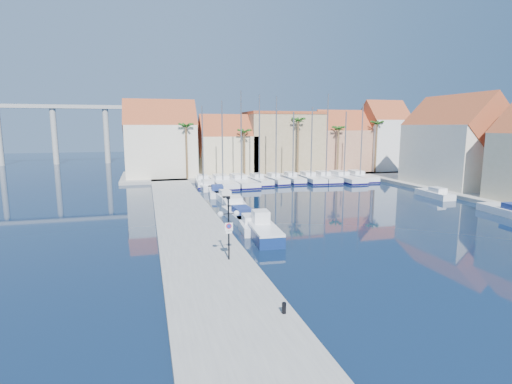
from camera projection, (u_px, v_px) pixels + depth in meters
The scene contains 38 objects.
ground at pixel (327, 253), 29.50m from camera, with size 260.00×260.00×0.00m, color black.
quay_west at pixel (186, 218), 39.94m from camera, with size 6.00×77.00×0.50m, color gray.
shore_north at pixel (267, 173), 77.73m from camera, with size 54.00×16.00×0.50m, color gray.
shore_east at pixel (501, 196), 52.12m from camera, with size 12.00×60.00×0.50m, color gray.
lamp_post at pixel (229, 218), 26.20m from camera, with size 1.47×0.39×4.31m.
bollard at pixel (284, 308), 18.96m from camera, with size 0.21×0.21×0.53m, color black.
fishing_boat at pixel (263, 230), 33.41m from camera, with size 2.44×6.28×2.16m.
motorboat_west_0 at pixel (250, 223), 36.52m from camera, with size 2.47×6.41×1.40m.
motorboat_west_1 at pixel (240, 215), 40.19m from camera, with size 2.56×6.98×1.40m.
motorboat_west_2 at pixel (234, 203), 46.18m from camera, with size 2.85×7.12×1.40m.
motorboat_west_3 at pixel (224, 196), 50.49m from camera, with size 1.93×5.37×1.40m.
motorboat_west_4 at pixel (217, 191), 54.68m from camera, with size 2.87×7.02×1.40m.
motorboat_west_5 at pixel (207, 185), 59.86m from camera, with size 2.42×6.94×1.40m.
motorboat_west_6 at pixel (203, 181), 64.41m from camera, with size 2.38×5.81×1.40m.
motorboat_east_0 at pixel (512, 211), 41.64m from camera, with size 2.90×7.43×1.40m.
motorboat_east_1 at pixel (435, 194), 52.67m from camera, with size 2.13×5.99×1.40m.
sailboat_0 at pixel (203, 182), 63.32m from camera, with size 2.80×8.74×12.41m.
sailboat_1 at pixel (222, 182), 63.19m from camera, with size 3.18×11.98×13.15m.
sailboat_2 at pixel (240, 181), 64.06m from camera, with size 3.78×11.80×14.72m.
sailboat_3 at pixel (258, 180), 65.07m from camera, with size 2.95×8.65×14.22m.
sailboat_4 at pixel (275, 179), 66.22m from camera, with size 2.65×8.41×14.03m.
sailboat_5 at pixel (292, 178), 67.40m from camera, with size 2.46×8.55×11.62m.
sailboat_6 at pixel (310, 178), 67.79m from camera, with size 3.04×9.93×12.44m.
sailboat_7 at pixel (325, 177), 68.35m from camera, with size 3.06×9.78×14.57m.
sailboat_8 at pixel (342, 178), 68.72m from camera, with size 3.44×11.71×11.71m.
sailboat_9 at pixel (358, 177), 69.83m from camera, with size 3.06×10.12×13.11m.
building_0 at pixel (161, 142), 70.52m from camera, with size 12.30×9.00×13.50m.
building_1 at pixel (227, 148), 73.86m from camera, with size 10.30×8.00×11.00m.
building_2 at pixel (282, 142), 77.54m from camera, with size 14.20×10.20×11.50m.
building_3 at pixel (340, 144), 79.80m from camera, with size 10.30×8.00×12.00m.
building_4 at pixel (383, 138), 81.03m from camera, with size 8.30×8.00×14.00m.
building_6 at pixel (455, 145), 59.65m from camera, with size 9.00×14.30×13.50m.
palm_0 at pixel (186, 128), 66.39m from camera, with size 2.60×2.60×10.15m.
palm_1 at pixel (244, 133), 69.17m from camera, with size 2.60×2.60×9.15m.
palm_2 at pixel (298, 122), 71.48m from camera, with size 2.60×2.60×11.15m.
palm_3 at pixel (339, 130), 73.81m from camera, with size 2.60×2.60×9.65m.
palm_4 at pixel (377, 125), 75.76m from camera, with size 2.60×2.60×10.65m.
viaduct at pixel (30, 122), 95.57m from camera, with size 48.00×2.20×14.45m.
Camera 1 is at (-12.62, -25.94, 9.31)m, focal length 28.00 mm.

